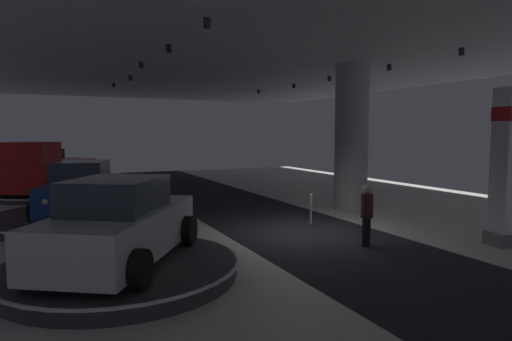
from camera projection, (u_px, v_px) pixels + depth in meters
name	position (u px, v px, depth m)	size (l,w,h in m)	color
ground	(303.00, 233.00, 12.60)	(24.00, 44.00, 0.06)	silver
ceiling_with_spotlights	(305.00, 40.00, 12.12)	(24.00, 44.00, 0.39)	silver
column_right	(351.00, 138.00, 16.35)	(1.27, 1.27, 5.50)	#ADADB2
display_platform_mid_left	(82.00, 217.00, 14.15)	(5.84, 5.84, 0.28)	#333338
display_car_mid_left	(81.00, 190.00, 14.11)	(3.08, 4.53, 1.71)	navy
display_platform_deep_left	(49.00, 177.00, 26.91)	(4.81, 4.81, 0.23)	#333338
display_car_deep_left	(48.00, 164.00, 26.82)	(4.51, 3.01, 1.71)	red
display_platform_far_left	(52.00, 192.00, 20.12)	(5.68, 5.68, 0.24)	#333338
pickup_truck_far_left	(48.00, 171.00, 19.71)	(4.40, 5.68, 2.30)	red
display_platform_near_left	(122.00, 268.00, 8.68)	(4.76, 4.76, 0.33)	#333338
display_car_near_left	(120.00, 224.00, 8.57)	(3.79, 4.50, 1.71)	silver
visitor_walking_near	(367.00, 211.00, 11.02)	(0.32, 0.32, 1.59)	black
stanchion_a	(311.00, 214.00, 13.57)	(0.28, 0.28, 1.01)	#333338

